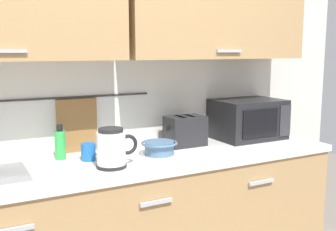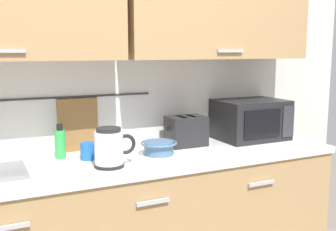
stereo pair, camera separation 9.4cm
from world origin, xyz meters
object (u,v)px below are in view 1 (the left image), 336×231
(electric_kettle, at_px, (112,148))
(microwave, at_px, (248,119))
(mug_near_sink, at_px, (89,152))
(dish_soap_bottle, at_px, (60,144))
(mixing_bowl, at_px, (159,147))
(toaster, at_px, (185,131))

(electric_kettle, bearing_deg, microwave, 12.43)
(electric_kettle, relative_size, mug_near_sink, 1.89)
(dish_soap_bottle, bearing_deg, mug_near_sink, -36.51)
(mug_near_sink, bearing_deg, electric_kettle, -70.84)
(microwave, relative_size, electric_kettle, 2.03)
(microwave, relative_size, dish_soap_bottle, 2.35)
(microwave, distance_m, mug_near_sink, 1.15)
(microwave, bearing_deg, dish_soap_bottle, 177.65)
(dish_soap_bottle, height_order, mixing_bowl, dish_soap_bottle)
(microwave, xyz_separation_m, mug_near_sink, (-1.14, -0.05, -0.09))
(microwave, relative_size, mixing_bowl, 2.15)
(electric_kettle, height_order, mixing_bowl, electric_kettle)
(dish_soap_bottle, xyz_separation_m, mixing_bowl, (0.53, -0.17, -0.04))
(electric_kettle, height_order, dish_soap_bottle, electric_kettle)
(toaster, bearing_deg, dish_soap_bottle, 177.26)
(microwave, height_order, mug_near_sink, microwave)
(dish_soap_bottle, xyz_separation_m, mug_near_sink, (0.13, -0.10, -0.04))
(microwave, bearing_deg, electric_kettle, -167.57)
(electric_kettle, bearing_deg, toaster, 23.32)
(electric_kettle, bearing_deg, mixing_bowl, 19.49)
(mug_near_sink, relative_size, mixing_bowl, 0.56)
(dish_soap_bottle, relative_size, toaster, 0.77)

